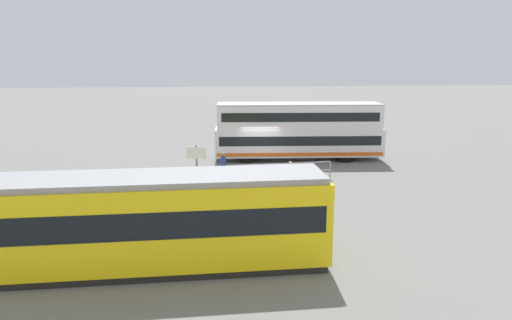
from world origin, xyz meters
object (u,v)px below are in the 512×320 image
object	(u,v)px
double_decker_bus	(298,131)
pedestrian_near_railing	(223,164)
tram_yellow	(144,221)
pedestrian_crossing	(290,174)
info_sign	(196,158)

from	to	relation	value
double_decker_bus	pedestrian_near_railing	xyz separation A→B (m)	(5.33, 5.02, -1.11)
double_decker_bus	tram_yellow	distance (m)	18.78
double_decker_bus	pedestrian_crossing	bearing A→B (deg)	76.94
tram_yellow	pedestrian_crossing	bearing A→B (deg)	-125.10
double_decker_bus	pedestrian_crossing	distance (m)	7.95
pedestrian_crossing	info_sign	bearing A→B (deg)	-12.22
tram_yellow	pedestrian_crossing	xyz separation A→B (m)	(-6.46, -9.20, -0.79)
tram_yellow	pedestrian_near_railing	bearing A→B (deg)	-103.84
tram_yellow	info_sign	bearing A→B (deg)	-97.90
double_decker_bus	tram_yellow	size ratio (longest dim) A/B	0.93
pedestrian_near_railing	info_sign	xyz separation A→B (m)	(1.49, 1.55, 0.72)
info_sign	pedestrian_crossing	bearing A→B (deg)	167.78
pedestrian_crossing	info_sign	world-z (taller)	info_sign
tram_yellow	pedestrian_near_railing	xyz separation A→B (m)	(-2.92, -11.84, -0.80)
double_decker_bus	tram_yellow	world-z (taller)	double_decker_bus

